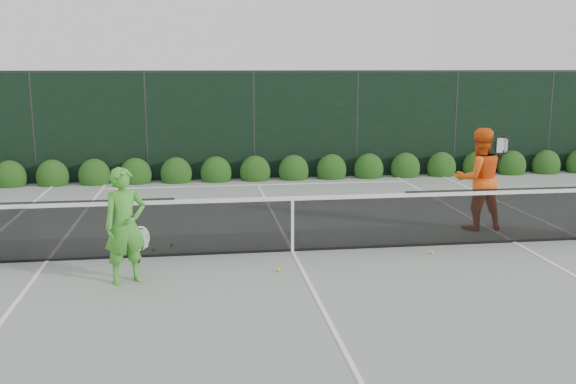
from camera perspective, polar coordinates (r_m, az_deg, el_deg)
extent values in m
plane|color=gray|center=(11.24, 0.39, -5.30)|extent=(80.00, 80.00, 0.00)
cube|color=black|center=(11.30, -21.21, -3.32)|extent=(4.40, 0.01, 1.02)
cube|color=black|center=(11.12, 0.40, -2.92)|extent=(4.00, 0.01, 0.96)
cube|color=black|center=(12.43, 19.94, -1.96)|extent=(4.40, 0.01, 1.02)
cube|color=white|center=(11.01, 0.40, -0.58)|extent=(12.80, 0.03, 0.07)
cube|color=black|center=(11.24, 0.39, -5.20)|extent=(12.80, 0.02, 0.04)
cube|color=white|center=(11.12, 0.40, -3.04)|extent=(0.05, 0.03, 0.91)
imported|color=green|center=(9.77, -14.28, -2.91)|extent=(0.74, 0.63, 1.73)
torus|color=silver|center=(9.91, -13.00, -4.05)|extent=(0.28, 0.17, 0.30)
cylinder|color=black|center=(9.97, -12.94, -5.38)|extent=(0.10, 0.03, 0.30)
imported|color=#FF5E15|center=(13.10, 16.58, 1.12)|extent=(0.98, 0.77, 2.01)
torus|color=black|center=(12.98, 18.52, 3.96)|extent=(0.30, 0.12, 0.30)
cylinder|color=black|center=(13.01, 18.45, 2.91)|extent=(0.10, 0.03, 0.30)
cube|color=white|center=(11.41, -20.62, -5.75)|extent=(0.06, 23.77, 0.01)
cube|color=white|center=(12.50, 19.44, -4.22)|extent=(0.06, 23.77, 0.01)
cube|color=white|center=(22.83, -4.01, 3.13)|extent=(11.03, 0.06, 0.01)
cube|color=white|center=(17.43, -2.70, 0.64)|extent=(8.23, 0.06, 0.01)
cube|color=white|center=(11.24, 0.39, -5.27)|extent=(0.06, 12.80, 0.01)
cube|color=black|center=(18.31, -3.07, 5.87)|extent=(32.00, 0.06, 3.00)
cube|color=#262826|center=(18.23, -3.13, 10.66)|extent=(32.00, 0.06, 0.06)
cylinder|color=#262826|center=(18.77, -21.73, 5.22)|extent=(0.08, 0.08, 3.00)
cylinder|color=#262826|center=(18.29, -12.52, 5.62)|extent=(0.08, 0.08, 3.00)
cylinder|color=#262826|center=(18.31, -3.07, 5.87)|extent=(0.08, 0.08, 3.00)
cylinder|color=#262826|center=(18.81, 6.12, 5.96)|extent=(0.08, 0.08, 3.00)
cylinder|color=#262826|center=(19.76, 14.63, 5.91)|extent=(0.08, 0.08, 3.00)
cylinder|color=#262826|center=(21.09, 22.21, 5.76)|extent=(0.08, 0.08, 3.00)
ellipsoid|color=#14360E|center=(18.74, -23.47, 1.18)|extent=(0.86, 0.65, 0.94)
ellipsoid|color=#14360E|center=(18.47, -20.19, 1.28)|extent=(0.86, 0.65, 0.94)
ellipsoid|color=#14360E|center=(18.27, -16.81, 1.39)|extent=(0.86, 0.65, 0.94)
ellipsoid|color=#14360E|center=(18.14, -13.38, 1.50)|extent=(0.86, 0.65, 0.94)
ellipsoid|color=#14360E|center=(18.07, -9.90, 1.60)|extent=(0.86, 0.65, 0.94)
ellipsoid|color=#14360E|center=(18.06, -6.41, 1.69)|extent=(0.86, 0.65, 0.94)
ellipsoid|color=#14360E|center=(18.13, -2.94, 1.78)|extent=(0.86, 0.65, 0.94)
ellipsoid|color=#14360E|center=(18.25, 0.51, 1.86)|extent=(0.86, 0.65, 0.94)
ellipsoid|color=#14360E|center=(18.45, 3.89, 1.94)|extent=(0.86, 0.65, 0.94)
ellipsoid|color=#14360E|center=(18.71, 7.19, 2.00)|extent=(0.86, 0.65, 0.94)
ellipsoid|color=#14360E|center=(19.02, 10.39, 2.06)|extent=(0.86, 0.65, 0.94)
ellipsoid|color=#14360E|center=(19.40, 13.48, 2.11)|extent=(0.86, 0.65, 0.94)
ellipsoid|color=#14360E|center=(19.83, 16.44, 2.15)|extent=(0.86, 0.65, 0.94)
ellipsoid|color=#14360E|center=(20.31, 19.27, 2.18)|extent=(0.86, 0.65, 0.94)
ellipsoid|color=#14360E|center=(20.83, 21.96, 2.21)|extent=(0.86, 0.65, 0.94)
sphere|color=#B3D32E|center=(10.16, -0.85, -6.90)|extent=(0.07, 0.07, 0.07)
sphere|color=#B3D32E|center=(11.33, 12.63, -5.26)|extent=(0.07, 0.07, 0.07)
sphere|color=#B3D32E|center=(11.71, -10.33, -4.64)|extent=(0.07, 0.07, 0.07)
sphere|color=#B3D32E|center=(11.48, -11.87, -5.01)|extent=(0.07, 0.07, 0.07)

